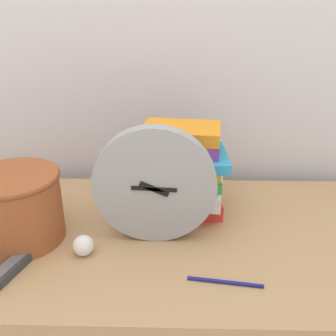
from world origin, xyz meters
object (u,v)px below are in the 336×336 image
basket (17,205)px  pen (225,282)px  crumpled_paper_ball (83,245)px  desk_clock (154,186)px  book_stack (180,171)px  tv_remote (14,265)px

basket → pen: basket is taller
crumpled_paper_ball → basket: bearing=159.3°
desk_clock → crumpled_paper_ball: desk_clock is taller
book_stack → basket: bearing=-159.8°
tv_remote → pen: (0.45, -0.04, -0.01)m
book_stack → basket: book_stack is taller
book_stack → crumpled_paper_ball: (-0.22, -0.20, -0.09)m
desk_clock → basket: bearing=-178.9°
tv_remote → desk_clock: bearing=22.3°
desk_clock → basket: desk_clock is taller
desk_clock → crumpled_paper_ball: (-0.16, -0.07, -0.12)m
tv_remote → book_stack: bearing=35.7°
crumpled_paper_ball → book_stack: bearing=42.9°
book_stack → tv_remote: bearing=-144.3°
basket → pen: bearing=-17.7°
desk_clock → pen: bearing=-46.1°
crumpled_paper_ball → tv_remote: bearing=-158.8°
desk_clock → pen: size_ratio=1.84×
book_stack → tv_remote: size_ratio=1.54×
tv_remote → basket: bearing=102.0°
desk_clock → pen: 0.26m
desk_clock → book_stack: (0.06, 0.14, -0.03)m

